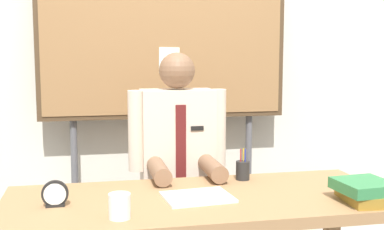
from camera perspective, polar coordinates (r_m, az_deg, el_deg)
The scene contains 9 objects.
back_wall at distance 3.37m, azimuth -3.70°, elevation 6.66°, with size 6.40×0.08×2.70m, color silver.
desk at distance 2.28m, azimuth 0.91°, elevation -11.58°, with size 1.74×0.72×0.73m.
person at distance 2.81m, azimuth -1.66°, elevation -8.01°, with size 0.55×0.56×1.38m.
bulletin_board at distance 3.17m, azimuth -3.20°, elevation 10.57°, with size 1.59×0.09×2.22m.
book_stack at distance 2.29m, azimuth 19.27°, elevation -8.27°, with size 0.24×0.27×0.09m.
open_notebook at distance 2.23m, azimuth 0.64°, elevation -9.44°, with size 0.30×0.23×0.01m, color white.
desk_clock at distance 2.18m, azimuth -15.52°, elevation -8.86°, with size 0.11×0.04×0.11m.
coffee_mug at distance 1.98m, azimuth -8.35°, elevation -10.35°, with size 0.09×0.09×0.10m, color white.
pen_holder at distance 2.55m, azimuth 5.87°, elevation -6.35°, with size 0.07×0.07×0.16m.
Camera 1 is at (-0.47, -2.10, 1.37)m, focal length 46.24 mm.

